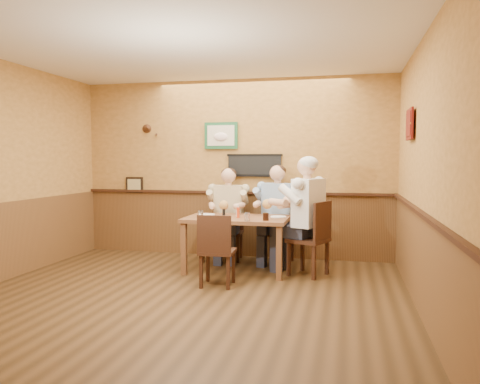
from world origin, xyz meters
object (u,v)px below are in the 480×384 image
object	(u,v)px
chair_near_side	(218,250)
hot_sauce_bottle	(238,212)
salt_shaker	(237,213)
water_glass_mid	(247,217)
water_glass_left	(201,214)
pepper_shaker	(224,213)
chair_back_right	(278,232)
cola_tumbler	(266,217)
diner_white_elder	(308,222)
diner_blue_polo	(278,219)
dining_table	(237,224)
diner_tan_shirt	(229,219)
chair_back_left	(229,231)
chair_right_end	(308,238)

from	to	relation	value
chair_near_side	hot_sauce_bottle	bearing A→B (deg)	-99.92
salt_shaker	water_glass_mid	bearing A→B (deg)	-61.31
water_glass_left	pepper_shaker	xyz separation A→B (m)	(0.24, 0.32, -0.01)
pepper_shaker	salt_shaker	bearing A→B (deg)	-3.64
chair_back_right	cola_tumbler	world-z (taller)	chair_back_right
diner_white_elder	water_glass_left	size ratio (longest dim) A/B	13.14
chair_back_right	diner_blue_polo	distance (m)	0.20
chair_back_right	chair_near_side	distance (m)	1.55
hot_sauce_bottle	salt_shaker	xyz separation A→B (m)	(-0.05, 0.14, -0.04)
chair_back_right	pepper_shaker	size ratio (longest dim) A/B	9.38
dining_table	salt_shaker	xyz separation A→B (m)	(-0.01, 0.05, 0.14)
chair_back_right	water_glass_mid	world-z (taller)	chair_back_right
hot_sauce_bottle	chair_back_right	bearing A→B (deg)	59.40
diner_tan_shirt	salt_shaker	xyz separation A→B (m)	(0.27, -0.59, 0.16)
chair_near_side	hot_sauce_bottle	xyz separation A→B (m)	(0.09, 0.71, 0.39)
diner_tan_shirt	hot_sauce_bottle	world-z (taller)	diner_tan_shirt
chair_back_left	water_glass_mid	bearing A→B (deg)	-68.19
chair_near_side	diner_white_elder	bearing A→B (deg)	-146.25
dining_table	pepper_shaker	bearing A→B (deg)	162.34
chair_back_left	diner_blue_polo	world-z (taller)	diner_blue_polo
chair_back_right	diner_tan_shirt	size ratio (longest dim) A/B	0.72
water_glass_mid	salt_shaker	world-z (taller)	water_glass_mid
diner_tan_shirt	pepper_shaker	xyz separation A→B (m)	(0.07, -0.58, 0.16)
diner_white_elder	water_glass_left	xyz separation A→B (m)	(-1.43, -0.22, 0.09)
diner_tan_shirt	hot_sauce_bottle	xyz separation A→B (m)	(0.32, -0.73, 0.20)
chair_right_end	hot_sauce_bottle	size ratio (longest dim) A/B	6.11
chair_back_left	cola_tumbler	world-z (taller)	chair_back_left
chair_right_end	diner_tan_shirt	xyz separation A→B (m)	(-1.26, 0.68, 0.14)
diner_tan_shirt	cola_tumbler	distance (m)	1.19
chair_back_right	pepper_shaker	world-z (taller)	chair_back_right
chair_back_right	chair_near_side	bearing A→B (deg)	-98.61
diner_blue_polo	cola_tumbler	xyz separation A→B (m)	(-0.02, -0.93, 0.15)
cola_tumbler	hot_sauce_bottle	xyz separation A→B (m)	(-0.41, 0.19, 0.03)
dining_table	chair_back_right	bearing A→B (deg)	54.33
dining_table	pepper_shaker	size ratio (longest dim) A/B	14.32
water_glass_left	salt_shaker	distance (m)	0.53
diner_tan_shirt	chair_near_side	bearing A→B (deg)	-85.69
chair_back_right	cola_tumbler	size ratio (longest dim) A/B	9.13
chair_back_right	cola_tumbler	distance (m)	0.99
water_glass_left	cola_tumbler	world-z (taller)	water_glass_left
water_glass_left	water_glass_mid	distance (m)	0.68
chair_near_side	diner_blue_polo	size ratio (longest dim) A/B	0.68
chair_back_right	diner_tan_shirt	xyz separation A→B (m)	(-0.75, -0.01, 0.18)
water_glass_left	cola_tumbler	xyz separation A→B (m)	(0.89, -0.03, -0.00)
hot_sauce_bottle	chair_near_side	bearing A→B (deg)	-97.21
diner_tan_shirt	dining_table	bearing A→B (deg)	-70.73
cola_tumbler	pepper_shaker	distance (m)	0.74
chair_near_side	pepper_shaker	world-z (taller)	chair_near_side
diner_white_elder	salt_shaker	distance (m)	1.00
salt_shaker	chair_back_left	bearing A→B (deg)	114.80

